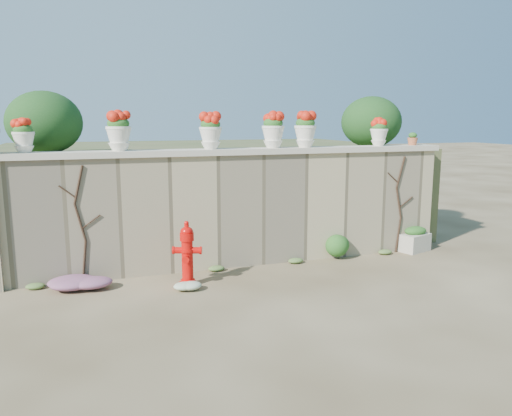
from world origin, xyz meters
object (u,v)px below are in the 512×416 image
object	(u,v)px
urn_pot_0	(23,136)
planter_box	(415,240)
terracotta_pot	(413,139)
fire_hydrant	(187,254)

from	to	relation	value
urn_pot_0	planter_box	bearing A→B (deg)	-2.24
terracotta_pot	urn_pot_0	bearing A→B (deg)	180.00
fire_hydrant	terracotta_pot	distance (m)	5.10
fire_hydrant	terracotta_pot	world-z (taller)	terracotta_pot
urn_pot_0	terracotta_pot	bearing A→B (deg)	0.00
fire_hydrant	urn_pot_0	bearing A→B (deg)	178.71
fire_hydrant	terracotta_pot	bearing A→B (deg)	30.53
fire_hydrant	planter_box	world-z (taller)	fire_hydrant
fire_hydrant	planter_box	bearing A→B (deg)	27.31
urn_pot_0	terracotta_pot	size ratio (longest dim) A/B	2.10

